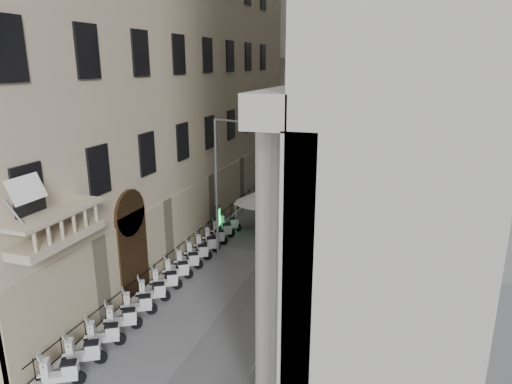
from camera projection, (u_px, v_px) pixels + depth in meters
far_building at (342, 31)px, 51.02m from camera, size 22.00×10.00×30.00m
iron_fence at (197, 251)px, 29.02m from camera, size 0.30×28.00×1.40m
blue_awning at (347, 224)px, 33.78m from camera, size 1.60×3.00×3.00m
flag at (54, 383)px, 17.05m from camera, size 1.00×1.40×8.20m
scooter_1 at (86, 365)px, 18.08m from camera, size 1.49×1.18×1.50m
scooter_2 at (106, 346)px, 19.27m from camera, size 1.49×1.18×1.50m
scooter_3 at (124, 330)px, 20.45m from camera, size 1.49×1.18×1.50m
scooter_4 at (139, 315)px, 21.64m from camera, size 1.49×1.18×1.50m
scooter_5 at (154, 302)px, 22.83m from camera, size 1.49×1.18×1.50m
scooter_6 at (166, 290)px, 24.02m from camera, size 1.49×1.18×1.50m
scooter_7 at (178, 279)px, 25.21m from camera, size 1.49×1.18×1.50m
scooter_8 at (189, 270)px, 26.39m from camera, size 1.49×1.18×1.50m
scooter_9 at (198, 261)px, 27.58m from camera, size 1.49×1.18×1.50m
scooter_10 at (207, 253)px, 28.77m from camera, size 1.49×1.18×1.50m
scooter_11 at (215, 245)px, 29.96m from camera, size 1.49×1.18×1.50m
scooter_12 at (223, 238)px, 31.15m from camera, size 1.49×1.18×1.50m
scooter_13 at (230, 232)px, 32.34m from camera, size 1.49×1.18×1.50m
barrier_2 at (272, 353)px, 18.84m from camera, size 0.60×2.40×1.10m
barrier_3 at (287, 321)px, 21.12m from camera, size 0.60×2.40×1.10m
barrier_4 at (299, 296)px, 23.40m from camera, size 0.60×2.40×1.10m
barrier_5 at (309, 275)px, 25.69m from camera, size 0.60×2.40×1.10m
barrier_6 at (318, 258)px, 27.97m from camera, size 0.60×2.40×1.10m
security_tent at (260, 194)px, 32.31m from camera, size 3.77×3.77×3.06m
street_lamp at (221, 179)px, 26.21m from camera, size 2.68×1.08×8.56m
info_kiosk at (217, 220)px, 31.60m from camera, size 0.53×1.00×2.03m
pedestrian_a at (298, 196)px, 37.59m from camera, size 0.83×0.71×1.92m
pedestrian_b at (303, 199)px, 37.42m from camera, size 0.76×0.60×1.56m
pedestrian_c at (305, 177)px, 44.29m from camera, size 0.98×0.88×1.69m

